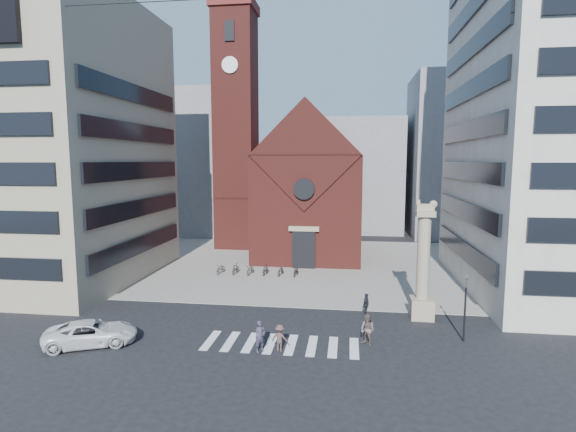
% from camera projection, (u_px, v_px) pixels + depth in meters
% --- Properties ---
extents(ground, '(120.00, 120.00, 0.00)m').
position_uv_depth(ground, '(280.00, 326.00, 31.12)').
color(ground, black).
rests_on(ground, ground).
extents(piazza, '(46.00, 30.00, 0.05)m').
position_uv_depth(piazza, '(306.00, 264.00, 49.80)').
color(piazza, gray).
rests_on(piazza, ground).
extents(zebra_crossing, '(10.20, 3.20, 0.01)m').
position_uv_depth(zebra_crossing, '(281.00, 344.00, 28.09)').
color(zebra_crossing, white).
rests_on(zebra_crossing, ground).
extents(church, '(12.00, 16.65, 18.00)m').
position_uv_depth(church, '(311.00, 189.00, 54.76)').
color(church, maroon).
rests_on(church, ground).
extents(campanile, '(5.50, 5.50, 31.20)m').
position_uv_depth(campanile, '(236.00, 127.00, 58.05)').
color(campanile, maroon).
rests_on(campanile, ground).
extents(building_left, '(18.00, 20.00, 26.00)m').
position_uv_depth(building_left, '(46.00, 144.00, 42.55)').
color(building_left, gray).
rests_on(building_left, ground).
extents(bg_block_left, '(16.00, 14.00, 22.00)m').
position_uv_depth(bg_block_left, '(194.00, 163.00, 71.77)').
color(bg_block_left, gray).
rests_on(bg_block_left, ground).
extents(bg_block_mid, '(14.00, 12.00, 18.00)m').
position_uv_depth(bg_block_mid, '(358.00, 175.00, 73.46)').
color(bg_block_mid, gray).
rests_on(bg_block_mid, ground).
extents(bg_block_right, '(16.00, 14.00, 24.00)m').
position_uv_depth(bg_block_right, '(465.00, 157.00, 68.01)').
color(bg_block_right, gray).
rests_on(bg_block_right, ground).
extents(lion_column, '(1.63, 1.60, 8.68)m').
position_uv_depth(lion_column, '(423.00, 272.00, 32.31)').
color(lion_column, gray).
rests_on(lion_column, ground).
extents(traffic_light, '(0.13, 0.16, 4.30)m').
position_uv_depth(traffic_light, '(465.00, 307.00, 28.25)').
color(traffic_light, black).
rests_on(traffic_light, ground).
extents(white_car, '(5.98, 4.46, 1.51)m').
position_uv_depth(white_car, '(91.00, 333.00, 27.90)').
color(white_car, silver).
rests_on(white_car, ground).
extents(pedestrian_0, '(0.83, 0.79, 1.91)m').
position_uv_depth(pedestrian_0, '(260.00, 336.00, 26.88)').
color(pedestrian_0, '#353043').
rests_on(pedestrian_0, ground).
extents(pedestrian_1, '(1.22, 1.20, 1.98)m').
position_uv_depth(pedestrian_1, '(367.00, 330.00, 27.84)').
color(pedestrian_1, '#645450').
rests_on(pedestrian_1, ground).
extents(pedestrian_2, '(0.76, 1.07, 1.68)m').
position_uv_depth(pedestrian_2, '(366.00, 305.00, 33.16)').
color(pedestrian_2, black).
rests_on(pedestrian_2, ground).
extents(pedestrian_3, '(1.15, 0.79, 1.64)m').
position_uv_depth(pedestrian_3, '(280.00, 338.00, 26.97)').
color(pedestrian_3, '#503835').
rests_on(pedestrian_3, ground).
extents(scooter_0, '(0.88, 1.91, 0.97)m').
position_uv_depth(scooter_0, '(221.00, 269.00, 45.47)').
color(scooter_0, black).
rests_on(scooter_0, piazza).
extents(scooter_1, '(0.74, 1.84, 1.07)m').
position_uv_depth(scooter_1, '(235.00, 269.00, 45.26)').
color(scooter_1, black).
rests_on(scooter_1, piazza).
extents(scooter_2, '(0.88, 1.91, 0.97)m').
position_uv_depth(scooter_2, '(250.00, 270.00, 45.06)').
color(scooter_2, black).
rests_on(scooter_2, piazza).
extents(scooter_3, '(0.74, 1.84, 1.07)m').
position_uv_depth(scooter_3, '(265.00, 270.00, 44.85)').
color(scooter_3, black).
rests_on(scooter_3, piazza).
extents(scooter_4, '(0.88, 1.91, 0.97)m').
position_uv_depth(scooter_4, '(281.00, 271.00, 44.65)').
color(scooter_4, black).
rests_on(scooter_4, piazza).
extents(scooter_5, '(0.74, 1.84, 1.07)m').
position_uv_depth(scooter_5, '(296.00, 271.00, 44.44)').
color(scooter_5, black).
rests_on(scooter_5, piazza).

